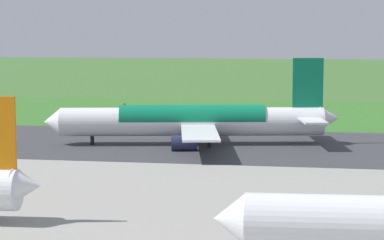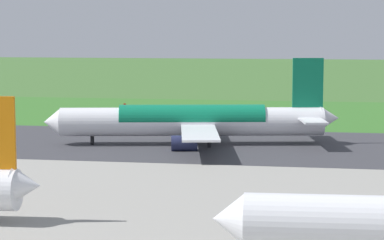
% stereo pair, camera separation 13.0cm
% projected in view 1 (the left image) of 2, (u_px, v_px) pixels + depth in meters
% --- Properties ---
extents(ground_plane, '(800.00, 800.00, 0.00)m').
position_uv_depth(ground_plane, '(156.00, 143.00, 141.70)').
color(ground_plane, '#3D662D').
extents(runway_asphalt, '(600.00, 41.36, 0.06)m').
position_uv_depth(runway_asphalt, '(156.00, 143.00, 141.70)').
color(runway_asphalt, '#38383D').
rests_on(runway_asphalt, ground).
extents(apron_concrete, '(440.00, 110.00, 0.05)m').
position_uv_depth(apron_concrete, '(24.00, 236.00, 78.28)').
color(apron_concrete, gray).
rests_on(apron_concrete, ground).
extents(grass_verge_foreground, '(600.00, 80.00, 0.04)m').
position_uv_depth(grass_verge_foreground, '(196.00, 115.00, 188.30)').
color(grass_verge_foreground, '#346B27').
rests_on(grass_verge_foreground, ground).
extents(airliner_main, '(53.89, 44.35, 15.88)m').
position_uv_depth(airliner_main, '(194.00, 121.00, 140.11)').
color(airliner_main, white).
rests_on(airliner_main, ground).
extents(no_stopping_sign, '(0.60, 0.10, 2.34)m').
position_uv_depth(no_stopping_sign, '(124.00, 107.00, 193.39)').
color(no_stopping_sign, slate).
rests_on(no_stopping_sign, ground).
extents(traffic_cone_orange, '(0.40, 0.40, 0.55)m').
position_uv_depth(traffic_cone_orange, '(104.00, 113.00, 191.10)').
color(traffic_cone_orange, orange).
rests_on(traffic_cone_orange, ground).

